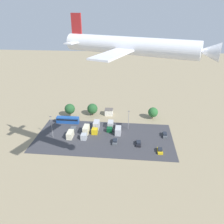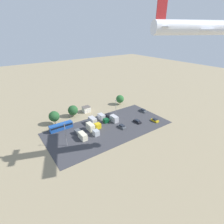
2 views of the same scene
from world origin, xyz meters
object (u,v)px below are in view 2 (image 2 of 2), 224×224
at_px(shed_building, 86,109).
at_px(airplane, 208,28).
at_px(parked_car_1, 143,111).
at_px(bus, 61,126).
at_px(parked_truck_4, 103,118).
at_px(parked_car_2, 155,120).
at_px(parked_truck_3, 113,118).
at_px(parked_truck_0, 81,135).
at_px(parked_car_0, 122,127).
at_px(parked_car_3, 137,121).
at_px(parked_truck_2, 94,122).
at_px(parked_truck_1, 92,129).

bearing_deg(shed_building, airplane, 102.11).
bearing_deg(parked_car_1, bus, 170.03).
height_order(bus, parked_truck_4, bus).
xyz_separation_m(parked_car_2, parked_truck_3, (17.44, -13.65, 0.80)).
bearing_deg(parked_truck_0, parked_car_0, -11.04).
relative_size(bus, parked_truck_3, 1.26).
bearing_deg(parked_truck_0, parked_truck_3, 13.81).
xyz_separation_m(shed_building, parked_car_3, (-15.31, 26.80, -0.96)).
relative_size(parked_truck_0, parked_truck_3, 1.03).
xyz_separation_m(parked_car_1, parked_truck_0, (41.34, 3.56, 0.64)).
xyz_separation_m(parked_car_3, parked_truck_3, (9.06, -9.32, 0.81)).
xyz_separation_m(shed_building, parked_car_1, (-26.96, 18.99, -0.91)).
xyz_separation_m(parked_car_0, parked_car_3, (-9.79, 0.36, -0.03)).
height_order(bus, parked_car_2, bus).
distance_m(parked_car_0, parked_car_1, 22.70).
bearing_deg(parked_truck_0, parked_truck_2, 31.69).
bearing_deg(parked_car_1, parked_truck_0, -175.07).
xyz_separation_m(parked_car_2, parked_car_3, (8.38, -4.34, -0.00)).
bearing_deg(parked_car_3, parked_car_1, -146.17).
relative_size(parked_truck_3, airplane, 0.27).
xyz_separation_m(parked_truck_3, parked_truck_4, (4.05, -3.25, -0.11)).
height_order(parked_truck_0, parked_truck_2, parked_truck_2).
relative_size(parked_car_1, parked_truck_1, 0.53).
bearing_deg(bus, parked_car_0, 57.79).
bearing_deg(parked_car_3, parked_car_2, 152.65).
distance_m(parked_truck_0, parked_truck_2, 11.90).
bearing_deg(shed_building, parked_truck_2, 75.35).
bearing_deg(parked_truck_0, parked_car_3, -8.13).
height_order(bus, parked_truck_1, parked_truck_1).
bearing_deg(parked_car_2, parked_truck_0, -12.70).
height_order(parked_car_0, parked_truck_3, parked_truck_3).
relative_size(bus, parked_truck_2, 1.27).
distance_m(parked_car_1, parked_truck_0, 41.50).
xyz_separation_m(parked_truck_0, parked_truck_4, (-16.59, -8.32, 0.01)).
height_order(parked_car_0, parked_car_2, parked_car_0).
relative_size(bus, airplane, 0.34).
height_order(bus, airplane, airplane).
xyz_separation_m(parked_car_0, parked_truck_2, (9.78, -10.13, 0.98)).
bearing_deg(parked_truck_1, parked_truck_2, -128.43).
bearing_deg(parked_car_3, shed_building, -60.26).
distance_m(parked_car_2, parked_truck_0, 39.04).
relative_size(parked_car_2, parked_car_3, 0.91).
relative_size(bus, parked_car_3, 2.51).
relative_size(bus, parked_truck_1, 1.25).
distance_m(parked_truck_0, parked_truck_3, 21.25).
bearing_deg(parked_car_1, airplane, -112.65).
height_order(shed_building, parked_truck_4, shed_building).
relative_size(parked_car_0, parked_truck_3, 0.50).
bearing_deg(parked_truck_2, parked_car_0, 134.00).
relative_size(parked_car_3, parked_truck_0, 0.49).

